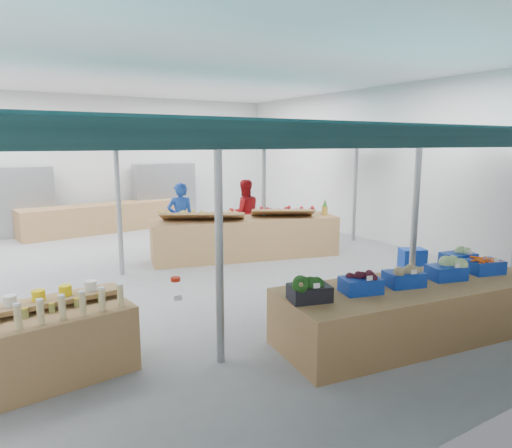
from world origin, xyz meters
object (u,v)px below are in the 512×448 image
object	(u,v)px
bottle_shelf	(51,343)
crate_stack	(412,263)
fruit_counter	(246,238)
vendor_right	(244,213)
vendor_left	(181,219)
veg_counter	(414,310)

from	to	relation	value
bottle_shelf	crate_stack	bearing A→B (deg)	-0.95
fruit_counter	crate_stack	xyz separation A→B (m)	(2.09, -3.18, -0.18)
crate_stack	vendor_right	size ratio (longest dim) A/B	0.33
vendor_left	vendor_right	world-z (taller)	same
bottle_shelf	crate_stack	world-z (taller)	bottle_shelf
bottle_shelf	vendor_right	bearing A→B (deg)	36.16
vendor_left	bottle_shelf	bearing A→B (deg)	68.14
veg_counter	vendor_right	distance (m)	6.35
veg_counter	crate_stack	world-z (taller)	veg_counter
bottle_shelf	vendor_left	size ratio (longest dim) A/B	1.06
veg_counter	crate_stack	size ratio (longest dim) A/B	6.78
veg_counter	vendor_right	size ratio (longest dim) A/B	2.25
veg_counter	vendor_right	xyz separation A→B (m)	(0.87, 6.27, 0.50)
veg_counter	vendor_left	bearing A→B (deg)	106.34
veg_counter	crate_stack	xyz separation A→B (m)	(2.35, 1.99, -0.09)
crate_stack	vendor_left	bearing A→B (deg)	127.53
fruit_counter	crate_stack	bearing A→B (deg)	-42.12
veg_counter	fruit_counter	size ratio (longest dim) A/B	0.90
fruit_counter	crate_stack	size ratio (longest dim) A/B	7.53
fruit_counter	crate_stack	distance (m)	3.80
vendor_right	fruit_counter	bearing A→B (deg)	75.99
bottle_shelf	fruit_counter	bearing A→B (deg)	32.27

